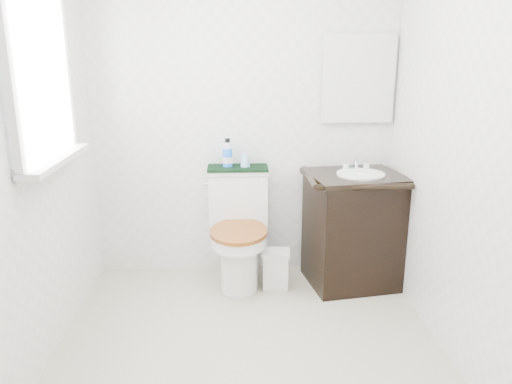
{
  "coord_description": "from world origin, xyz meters",
  "views": [
    {
      "loc": [
        -0.07,
        -2.42,
        1.64
      ],
      "look_at": [
        0.07,
        0.75,
        0.74
      ],
      "focal_mm": 35.0,
      "sensor_mm": 36.0,
      "label": 1
    }
  ],
  "objects": [
    {
      "name": "cup",
      "position": [
        0.01,
        1.1,
        0.88
      ],
      "size": [
        0.07,
        0.07,
        0.09
      ],
      "primitive_type": "cone",
      "color": "#85BADA",
      "rests_on": "towel"
    },
    {
      "name": "toilet",
      "position": [
        -0.05,
        0.97,
        0.36
      ],
      "size": [
        0.44,
        0.64,
        0.82
      ],
      "color": "white",
      "rests_on": "floor"
    },
    {
      "name": "wall_right",
      "position": [
        1.1,
        0.0,
        1.2
      ],
      "size": [
        0.0,
        2.4,
        2.4
      ],
      "primitive_type": "plane",
      "rotation": [
        1.57,
        0.0,
        -1.57
      ],
      "color": "silver",
      "rests_on": "ground"
    },
    {
      "name": "wall_front",
      "position": [
        0.0,
        -1.2,
        1.2
      ],
      "size": [
        2.4,
        0.0,
        2.4
      ],
      "primitive_type": "plane",
      "rotation": [
        -1.57,
        0.0,
        0.0
      ],
      "color": "silver",
      "rests_on": "ground"
    },
    {
      "name": "wall_left",
      "position": [
        -1.1,
        0.0,
        1.2
      ],
      "size": [
        0.0,
        2.4,
        2.4
      ],
      "primitive_type": "plane",
      "rotation": [
        1.57,
        0.0,
        1.57
      ],
      "color": "silver",
      "rests_on": "ground"
    },
    {
      "name": "floor",
      "position": [
        0.0,
        0.0,
        0.0
      ],
      "size": [
        2.4,
        2.4,
        0.0
      ],
      "primitive_type": "plane",
      "color": "#B7AF93",
      "rests_on": "ground"
    },
    {
      "name": "trash_bin",
      "position": [
        0.21,
        0.84,
        0.15
      ],
      "size": [
        0.21,
        0.17,
        0.28
      ],
      "color": "silver",
      "rests_on": "floor"
    },
    {
      "name": "vanity",
      "position": [
        0.77,
        0.9,
        0.43
      ],
      "size": [
        0.72,
        0.65,
        0.92
      ],
      "color": "black",
      "rests_on": "floor"
    },
    {
      "name": "wall_back",
      "position": [
        0.0,
        1.2,
        1.2
      ],
      "size": [
        2.4,
        0.0,
        2.4
      ],
      "primitive_type": "plane",
      "rotation": [
        1.57,
        0.0,
        0.0
      ],
      "color": "silver",
      "rests_on": "ground"
    },
    {
      "name": "towel",
      "position": [
        -0.05,
        1.09,
        0.83
      ],
      "size": [
        0.43,
        0.22,
        0.02
      ],
      "primitive_type": "cube",
      "color": "black",
      "rests_on": "toilet"
    },
    {
      "name": "window",
      "position": [
        -1.07,
        0.25,
        1.55
      ],
      "size": [
        0.02,
        0.7,
        0.9
      ],
      "primitive_type": "cube",
      "color": "white",
      "rests_on": "wall_left"
    },
    {
      "name": "mirror",
      "position": [
        0.82,
        1.18,
        1.45
      ],
      "size": [
        0.5,
        0.02,
        0.6
      ],
      "primitive_type": "cube",
      "color": "silver",
      "rests_on": "wall_back"
    },
    {
      "name": "soap_bar",
      "position": [
        0.77,
        1.03,
        0.83
      ],
      "size": [
        0.07,
        0.05,
        0.02
      ],
      "primitive_type": "ellipsoid",
      "color": "#176C6E",
      "rests_on": "vanity"
    },
    {
      "name": "mouthwash_bottle",
      "position": [
        -0.12,
        1.11,
        0.93
      ],
      "size": [
        0.07,
        0.07,
        0.2
      ],
      "color": "blue",
      "rests_on": "towel"
    }
  ]
}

